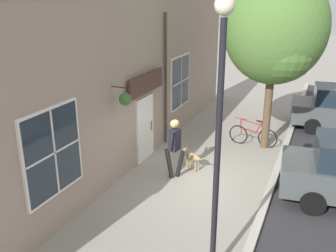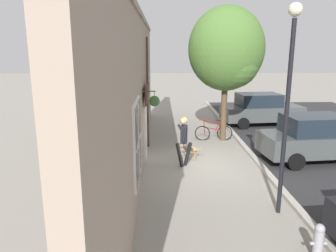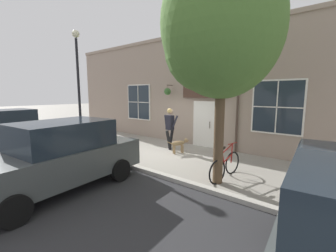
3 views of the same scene
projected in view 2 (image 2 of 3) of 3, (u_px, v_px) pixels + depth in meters
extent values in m
plane|color=gray|center=(204.00, 165.00, 12.01)|extent=(90.00, 90.00, 0.00)
cube|color=#B2ADA3|center=(258.00, 163.00, 12.04)|extent=(0.20, 28.00, 0.12)
cube|color=gray|center=(139.00, 96.00, 11.36)|extent=(0.30, 18.00, 5.11)
cube|color=gray|center=(137.00, 16.00, 10.74)|extent=(0.42, 18.00, 0.16)
cube|color=white|center=(145.00, 132.00, 12.43)|extent=(0.10, 1.10, 2.10)
cube|color=#232D38|center=(146.00, 134.00, 12.44)|extent=(0.03, 0.90, 1.90)
cylinder|color=#47382D|center=(148.00, 130.00, 12.77)|extent=(0.03, 0.03, 0.30)
cube|color=#4C3328|center=(147.00, 93.00, 12.09)|extent=(0.08, 2.20, 0.60)
cylinder|color=#47382D|center=(148.00, 94.00, 13.69)|extent=(0.09, 0.09, 4.60)
cylinder|color=#47382D|center=(149.00, 91.00, 10.21)|extent=(0.44, 0.04, 0.04)
cylinder|color=#47382D|center=(154.00, 97.00, 10.26)|extent=(0.01, 0.01, 0.34)
cone|color=#2D2823|center=(154.00, 104.00, 10.31)|extent=(0.32, 0.32, 0.18)
sphere|color=#3D6B33|center=(154.00, 101.00, 10.29)|extent=(0.34, 0.34, 0.34)
cube|color=white|center=(137.00, 141.00, 7.99)|extent=(0.08, 1.82, 2.02)
cube|color=#232D38|center=(138.00, 141.00, 7.99)|extent=(0.03, 1.70, 1.90)
cube|color=white|center=(139.00, 141.00, 8.00)|extent=(0.04, 0.04, 1.90)
cube|color=white|center=(139.00, 141.00, 8.00)|extent=(0.04, 1.70, 0.04)
cube|color=white|center=(148.00, 97.00, 15.22)|extent=(0.08, 1.82, 2.02)
cube|color=#232D38|center=(148.00, 97.00, 15.22)|extent=(0.03, 1.70, 1.90)
cube|color=white|center=(149.00, 97.00, 15.22)|extent=(0.04, 0.04, 1.90)
cube|color=white|center=(149.00, 97.00, 15.22)|extent=(0.04, 1.70, 0.04)
cylinder|color=black|center=(180.00, 155.00, 11.70)|extent=(0.33, 0.18, 0.88)
cylinder|color=black|center=(188.00, 154.00, 11.82)|extent=(0.33, 0.18, 0.88)
cube|color=black|center=(184.00, 134.00, 11.59)|extent=(0.28, 0.37, 0.64)
sphere|color=tan|center=(184.00, 121.00, 11.48)|extent=(0.24, 0.24, 0.24)
sphere|color=tan|center=(184.00, 120.00, 11.47)|extent=(0.23, 0.23, 0.23)
cylinder|color=black|center=(184.00, 135.00, 11.35)|extent=(0.17, 0.11, 0.57)
cylinder|color=black|center=(182.00, 131.00, 11.81)|extent=(0.34, 0.14, 0.52)
ellipsoid|color=#997A51|center=(191.00, 149.00, 12.46)|extent=(0.65, 0.47, 0.20)
cylinder|color=#997A51|center=(186.00, 155.00, 12.54)|extent=(0.06, 0.06, 0.34)
cylinder|color=#997A51|center=(187.00, 154.00, 12.66)|extent=(0.06, 0.06, 0.34)
cylinder|color=#997A51|center=(195.00, 156.00, 12.39)|extent=(0.06, 0.06, 0.34)
cylinder|color=#997A51|center=(196.00, 155.00, 12.50)|extent=(0.06, 0.06, 0.34)
sphere|color=#997A51|center=(182.00, 146.00, 12.59)|extent=(0.17, 0.17, 0.17)
cone|color=#997A51|center=(179.00, 146.00, 12.64)|extent=(0.13, 0.12, 0.09)
cone|color=#997A51|center=(182.00, 144.00, 12.53)|extent=(0.06, 0.06, 0.07)
cone|color=#997A51|center=(183.00, 143.00, 12.62)|extent=(0.06, 0.06, 0.07)
cylinder|color=#997A51|center=(201.00, 149.00, 12.29)|extent=(0.20, 0.12, 0.14)
cylinder|color=brown|center=(224.00, 109.00, 14.87)|extent=(0.27, 0.27, 2.97)
ellipsoid|color=#4C7533|center=(226.00, 49.00, 14.25)|extent=(3.33, 2.99, 3.66)
sphere|color=#4C7533|center=(234.00, 63.00, 14.18)|extent=(2.21, 2.21, 2.21)
torus|color=black|center=(202.00, 133.00, 15.12)|extent=(0.70, 0.16, 0.70)
torus|color=black|center=(225.00, 133.00, 15.17)|extent=(0.70, 0.16, 0.70)
cylinder|color=maroon|center=(214.00, 129.00, 15.10)|extent=(0.98, 0.07, 0.23)
cylinder|color=maroon|center=(218.00, 126.00, 15.07)|extent=(0.24, 0.04, 0.47)
cylinder|color=maroon|center=(213.00, 122.00, 15.02)|extent=(0.82, 0.06, 0.19)
cylinder|color=maroon|center=(204.00, 127.00, 15.05)|extent=(0.09, 0.04, 0.58)
cylinder|color=maroon|center=(204.00, 120.00, 14.98)|extent=(0.46, 0.10, 0.03)
ellipsoid|color=black|center=(218.00, 120.00, 15.01)|extent=(0.25, 0.11, 0.10)
cube|color=#474C4C|center=(319.00, 143.00, 12.32)|extent=(4.46, 2.19, 0.76)
cube|color=#1E2833|center=(315.00, 124.00, 12.12)|extent=(2.38, 1.77, 0.68)
cylinder|color=black|center=(336.00, 145.00, 13.42)|extent=(0.64, 0.24, 0.62)
cylinder|color=black|center=(274.00, 147.00, 13.09)|extent=(0.64, 0.24, 0.62)
cylinder|color=black|center=(296.00, 162.00, 11.39)|extent=(0.64, 0.24, 0.62)
cube|color=#474C4C|center=(261.00, 113.00, 18.09)|extent=(4.46, 2.19, 0.76)
cube|color=#1E2833|center=(259.00, 100.00, 17.89)|extent=(2.38, 1.77, 0.68)
cylinder|color=black|center=(277.00, 116.00, 19.19)|extent=(0.64, 0.24, 0.62)
cylinder|color=black|center=(291.00, 122.00, 17.49)|extent=(0.64, 0.24, 0.62)
cylinder|color=black|center=(233.00, 117.00, 18.86)|extent=(0.64, 0.24, 0.62)
cylinder|color=black|center=(243.00, 123.00, 17.16)|extent=(0.64, 0.24, 0.62)
cylinder|color=black|center=(286.00, 122.00, 7.97)|extent=(0.11, 0.11, 4.84)
sphere|color=beige|center=(295.00, 9.00, 7.37)|extent=(0.32, 0.32, 0.32)
cylinder|color=#99999E|center=(318.00, 245.00, 6.59)|extent=(0.20, 0.20, 0.62)
sphere|color=#99999E|center=(320.00, 229.00, 6.51)|extent=(0.20, 0.20, 0.20)
cylinder|color=#99999E|center=(324.00, 243.00, 6.59)|extent=(0.10, 0.07, 0.07)
cylinder|color=#99999E|center=(312.00, 243.00, 6.58)|extent=(0.10, 0.07, 0.07)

